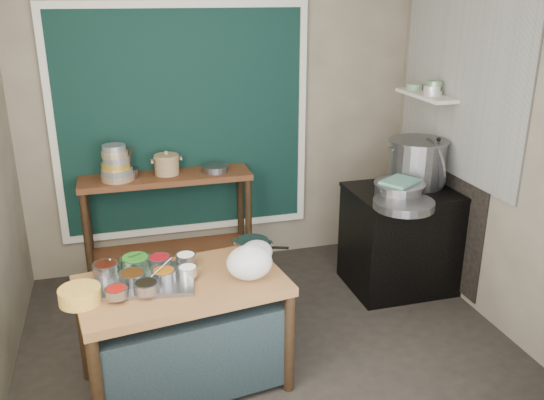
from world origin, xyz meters
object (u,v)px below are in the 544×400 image
object	(u,v)px
stove_block	(402,240)
stock_pot	(417,163)
back_counter	(169,226)
condiment_tray	(144,280)
saucepan	(252,248)
yellow_basin	(80,295)
steamer	(399,191)
utensil_cup	(131,173)
prep_table	(185,334)
ceramic_crock	(167,166)

from	to	relation	value
stove_block	stock_pot	world-z (taller)	stock_pot
back_counter	stock_pot	bearing A→B (deg)	-17.13
condiment_tray	saucepan	distance (m)	0.75
condiment_tray	yellow_basin	distance (m)	0.40
steamer	condiment_tray	bearing A→B (deg)	-163.15
steamer	utensil_cup	bearing A→B (deg)	155.69
saucepan	stove_block	bearing A→B (deg)	44.05
prep_table	yellow_basin	world-z (taller)	yellow_basin
stove_block	utensil_cup	bearing A→B (deg)	161.47
back_counter	ceramic_crock	distance (m)	0.55
back_counter	condiment_tray	size ratio (longest dim) A/B	2.39
yellow_basin	steamer	size ratio (longest dim) A/B	0.58
condiment_tray	saucepan	size ratio (longest dim) A/B	2.70
stove_block	steamer	bearing A→B (deg)	-132.92
yellow_basin	stove_block	bearing A→B (deg)	20.25
stock_pot	steamer	xyz separation A→B (m)	(-0.30, -0.28, -0.13)
back_counter	condiment_tray	world-z (taller)	back_counter
condiment_tray	yellow_basin	world-z (taller)	yellow_basin
back_counter	condiment_tray	xyz separation A→B (m)	(-0.30, -1.52, 0.29)
saucepan	stock_pot	bearing A→B (deg)	45.42
stove_block	utensil_cup	distance (m)	2.38
back_counter	steamer	distance (m)	2.01
condiment_tray	saucepan	bearing A→B (deg)	12.97
ceramic_crock	condiment_tray	bearing A→B (deg)	-101.60
prep_table	condiment_tray	bearing A→B (deg)	158.15
condiment_tray	utensil_cup	xyz separation A→B (m)	(0.01, 1.53, 0.23)
yellow_basin	saucepan	xyz separation A→B (m)	(1.09, 0.32, 0.02)
utensil_cup	stove_block	bearing A→B (deg)	-18.53
stove_block	saucepan	size ratio (longest dim) A/B	4.00
back_counter	stove_block	bearing A→B (deg)	-21.02
ceramic_crock	stock_pot	distance (m)	2.12
utensil_cup	stock_pot	size ratio (longest dim) A/B	0.28
prep_table	stove_block	bearing A→B (deg)	15.29
ceramic_crock	steamer	size ratio (longest dim) A/B	0.54
ceramic_crock	back_counter	bearing A→B (deg)	-129.48
utensil_cup	stock_pot	bearing A→B (deg)	-15.19
yellow_basin	condiment_tray	bearing A→B (deg)	22.53
back_counter	saucepan	world-z (taller)	back_counter
saucepan	stock_pot	xyz separation A→B (m)	(1.61, 0.73, 0.26)
stock_pot	stove_block	bearing A→B (deg)	-142.58
prep_table	saucepan	bearing A→B (deg)	15.87
prep_table	saucepan	world-z (taller)	saucepan
condiment_tray	back_counter	bearing A→B (deg)	78.88
condiment_tray	yellow_basin	xyz separation A→B (m)	(-0.37, -0.15, 0.03)
condiment_tray	stock_pot	xyz separation A→B (m)	(2.33, 0.90, 0.31)
stove_block	back_counter	bearing A→B (deg)	158.98
prep_table	ceramic_crock	bearing A→B (deg)	78.64
back_counter	yellow_basin	world-z (taller)	back_counter
saucepan	condiment_tray	bearing A→B (deg)	-146.04
stove_block	utensil_cup	world-z (taller)	utensil_cup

